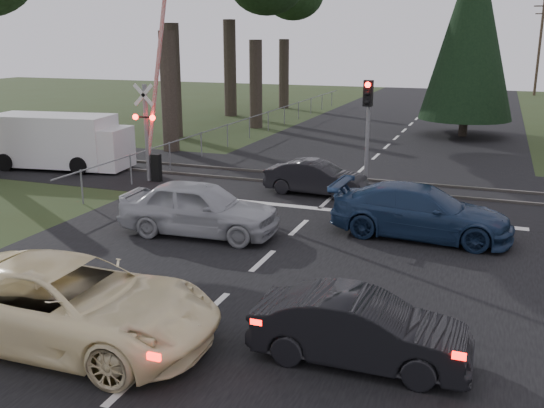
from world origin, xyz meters
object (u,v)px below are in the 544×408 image
at_px(cream_coupe, 69,303).
at_px(utility_pole_far, 540,46).
at_px(crossing_signal, 152,130).
at_px(dark_hatchback, 360,329).
at_px(dark_car_far, 316,178).
at_px(silver_car, 200,208).
at_px(blue_sedan, 421,212).
at_px(white_van, 63,142).
at_px(traffic_signal_center, 367,117).

bearing_deg(cream_coupe, utility_pole_far, -11.94).
distance_m(crossing_signal, dark_hatchback, 15.28).
distance_m(crossing_signal, dark_car_far, 6.78).
distance_m(silver_car, blue_sedan, 6.33).
height_order(blue_sedan, white_van, white_van).
bearing_deg(blue_sedan, dark_car_far, 51.26).
bearing_deg(cream_coupe, dark_hatchback, -79.10).
xyz_separation_m(traffic_signal_center, white_van, (-13.22, -0.08, -1.63)).
bearing_deg(crossing_signal, dark_car_far, 2.40).
distance_m(crossing_signal, utility_pole_far, 47.96).
height_order(utility_pole_far, cream_coupe, utility_pole_far).
bearing_deg(dark_hatchback, traffic_signal_center, 10.85).
relative_size(silver_car, dark_car_far, 1.25).
relative_size(crossing_signal, dark_car_far, 1.89).
distance_m(traffic_signal_center, dark_car_far, 2.82).
bearing_deg(cream_coupe, crossing_signal, 22.73).
relative_size(traffic_signal_center, dark_car_far, 1.11).
xyz_separation_m(silver_car, white_van, (-9.73, 6.18, 0.39)).
bearing_deg(dark_hatchback, dark_car_far, 19.34).
bearing_deg(utility_pole_far, cream_coupe, -100.22).
relative_size(blue_sedan, white_van, 0.82).
xyz_separation_m(traffic_signal_center, utility_pole_far, (7.50, 44.32, 1.92)).
bearing_deg(traffic_signal_center, dark_car_far, -159.71).
bearing_deg(blue_sedan, crossing_signal, 75.06).
relative_size(crossing_signal, dark_hatchback, 1.83).
bearing_deg(white_van, silver_car, -40.53).
xyz_separation_m(traffic_signal_center, cream_coupe, (-2.81, -12.90, -2.02)).
bearing_deg(traffic_signal_center, blue_sedan, -59.45).
distance_m(crossing_signal, blue_sedan, 11.36).
distance_m(utility_pole_far, dark_car_far, 46.04).
height_order(cream_coupe, blue_sedan, cream_coupe).
bearing_deg(cream_coupe, blue_sedan, -33.26).
xyz_separation_m(blue_sedan, white_van, (-15.73, 4.16, 0.44)).
xyz_separation_m(crossing_signal, utility_pole_far, (15.77, 45.21, 2.67)).
xyz_separation_m(utility_pole_far, dark_hatchback, (-5.10, -56.06, -4.10)).
relative_size(cream_coupe, dark_hatchback, 1.49).
bearing_deg(dark_hatchback, blue_sedan, -1.50).
bearing_deg(silver_car, cream_coupe, -177.20).
bearing_deg(crossing_signal, silver_car, -48.35).
distance_m(utility_pole_far, blue_sedan, 48.98).
distance_m(dark_hatchback, white_van, 19.50).
distance_m(crossing_signal, traffic_signal_center, 8.36).
bearing_deg(white_van, dark_hatchback, -44.81).
bearing_deg(crossing_signal, cream_coupe, -65.54).
bearing_deg(dark_car_far, utility_pole_far, -7.70).
xyz_separation_m(crossing_signal, dark_hatchback, (10.67, -10.84, -1.43)).
xyz_separation_m(silver_car, blue_sedan, (6.00, 2.02, -0.05)).
bearing_deg(utility_pole_far, blue_sedan, -95.88).
bearing_deg(silver_car, blue_sedan, -74.50).
xyz_separation_m(dark_car_far, white_van, (-11.56, 0.53, 0.57)).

